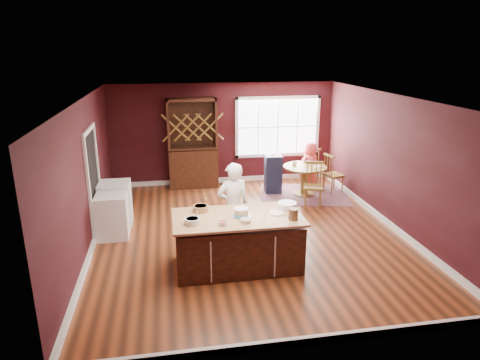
% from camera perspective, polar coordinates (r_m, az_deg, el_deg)
% --- Properties ---
extents(room_shell, '(7.00, 7.00, 7.00)m').
position_cam_1_polar(room_shell, '(8.24, 1.06, 1.53)').
color(room_shell, brown).
rests_on(room_shell, ground).
extents(window, '(2.36, 0.10, 1.66)m').
position_cam_1_polar(window, '(11.84, 5.04, 7.09)').
color(window, white).
rests_on(window, room_shell).
extents(doorway, '(0.08, 1.26, 2.13)m').
position_cam_1_polar(doorway, '(8.89, -18.88, -0.43)').
color(doorway, white).
rests_on(doorway, room_shell).
extents(kitchen_island, '(2.15, 1.12, 0.92)m').
position_cam_1_polar(kitchen_island, '(7.28, -0.31, -8.34)').
color(kitchen_island, black).
rests_on(kitchen_island, ground).
extents(dining_table, '(1.09, 1.09, 0.75)m').
position_cam_1_polar(dining_table, '(10.83, 8.61, 0.74)').
color(dining_table, brown).
rests_on(dining_table, ground).
extents(baker, '(0.65, 0.48, 1.64)m').
position_cam_1_polar(baker, '(7.80, -0.93, -3.50)').
color(baker, white).
rests_on(baker, ground).
extents(layer_cake, '(0.34, 0.34, 0.14)m').
position_cam_1_polar(layer_cake, '(7.06, 0.16, -4.31)').
color(layer_cake, white).
rests_on(layer_cake, kitchen_island).
extents(bowl_blue, '(0.25, 0.25, 0.09)m').
position_cam_1_polar(bowl_blue, '(6.82, -6.38, -5.46)').
color(bowl_blue, white).
rests_on(bowl_blue, kitchen_island).
extents(bowl_yellow, '(0.26, 0.26, 0.10)m').
position_cam_1_polar(bowl_yellow, '(7.31, -5.27, -3.79)').
color(bowl_yellow, olive).
rests_on(bowl_yellow, kitchen_island).
extents(bowl_pink, '(0.16, 0.16, 0.06)m').
position_cam_1_polar(bowl_pink, '(6.74, -2.39, -5.78)').
color(bowl_pink, silver).
rests_on(bowl_pink, kitchen_island).
extents(bowl_olive, '(0.17, 0.17, 0.06)m').
position_cam_1_polar(bowl_olive, '(6.82, 0.74, -5.46)').
color(bowl_olive, beige).
rests_on(bowl_olive, kitchen_island).
extents(drinking_glass, '(0.07, 0.07, 0.15)m').
position_cam_1_polar(drinking_glass, '(7.14, 3.23, -4.07)').
color(drinking_glass, silver).
rests_on(drinking_glass, kitchen_island).
extents(dinner_plate, '(0.26, 0.26, 0.02)m').
position_cam_1_polar(dinner_plate, '(7.22, 4.99, -4.40)').
color(dinner_plate, beige).
rests_on(dinner_plate, kitchen_island).
extents(white_tub, '(0.32, 0.32, 0.11)m').
position_cam_1_polar(white_tub, '(7.43, 6.31, -3.41)').
color(white_tub, white).
rests_on(white_tub, kitchen_island).
extents(stoneware_crock, '(0.16, 0.16, 0.19)m').
position_cam_1_polar(stoneware_crock, '(6.97, 7.11, -4.53)').
color(stoneware_crock, brown).
rests_on(stoneware_crock, kitchen_island).
extents(rug, '(2.50, 2.12, 0.01)m').
position_cam_1_polar(rug, '(10.99, 8.49, -1.90)').
color(rug, brown).
rests_on(rug, ground).
extents(chair_east, '(0.52, 0.53, 1.04)m').
position_cam_1_polar(chair_east, '(11.14, 12.39, 0.91)').
color(chair_east, '#926134').
rests_on(chair_east, ground).
extents(chair_south, '(0.56, 0.54, 1.06)m').
position_cam_1_polar(chair_south, '(10.07, 9.76, -0.63)').
color(chair_south, brown).
rests_on(chair_south, ground).
extents(chair_north, '(0.49, 0.47, 1.06)m').
position_cam_1_polar(chair_north, '(11.66, 9.25, 1.87)').
color(chair_north, olive).
rests_on(chair_north, ground).
extents(seated_woman, '(0.72, 0.64, 1.24)m').
position_cam_1_polar(seated_woman, '(11.35, 9.30, 1.93)').
color(seated_woman, '#E3434B').
rests_on(seated_woman, ground).
extents(high_chair, '(0.45, 0.45, 1.02)m').
position_cam_1_polar(high_chair, '(10.95, 4.43, 0.94)').
color(high_chair, '#141A36').
rests_on(high_chair, ground).
extents(toddler, '(0.18, 0.14, 0.26)m').
position_cam_1_polar(toddler, '(10.87, 4.34, 2.46)').
color(toddler, '#8CA5BF').
rests_on(toddler, high_chair).
extents(table_plate, '(0.21, 0.21, 0.02)m').
position_cam_1_polar(table_plate, '(10.76, 10.32, 1.77)').
color(table_plate, beige).
rests_on(table_plate, dining_table).
extents(table_cup, '(0.14, 0.14, 0.10)m').
position_cam_1_polar(table_cup, '(10.82, 7.28, 2.23)').
color(table_cup, white).
rests_on(table_cup, dining_table).
extents(hutch, '(1.28, 0.53, 2.34)m').
position_cam_1_polar(hutch, '(11.29, -6.34, 4.84)').
color(hutch, black).
rests_on(hutch, ground).
extents(washer, '(0.60, 0.58, 0.87)m').
position_cam_1_polar(washer, '(8.74, -16.66, -4.65)').
color(washer, white).
rests_on(washer, ground).
extents(dryer, '(0.63, 0.61, 0.92)m').
position_cam_1_polar(dryer, '(9.32, -16.26, -3.04)').
color(dryer, silver).
rests_on(dryer, ground).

